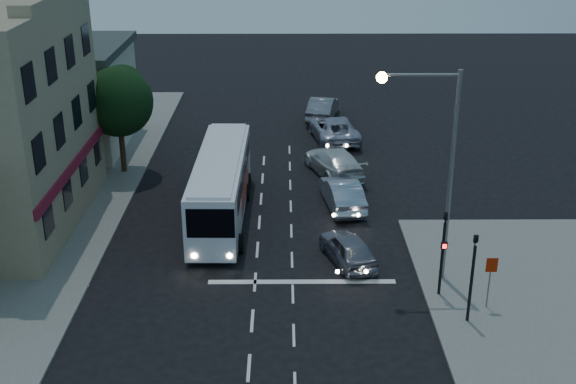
{
  "coord_description": "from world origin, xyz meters",
  "views": [
    {
      "loc": [
        1.25,
        -24.89,
        15.41
      ],
      "look_at": [
        1.43,
        6.69,
        2.2
      ],
      "focal_mm": 45.0,
      "sensor_mm": 36.0,
      "label": 1
    }
  ],
  "objects_px": {
    "car_extra": "(323,108)",
    "car_suv": "(348,248)",
    "streetlight": "(437,153)",
    "regulatory_sign": "(490,274)",
    "car_sedan_c": "(334,129)",
    "traffic_signal_main": "(443,244)",
    "traffic_signal_side": "(473,268)",
    "tour_bus": "(221,185)",
    "car_sedan_b": "(334,162)",
    "car_sedan_a": "(342,194)",
    "street_tree": "(118,99)"
  },
  "relations": [
    {
      "from": "street_tree",
      "to": "traffic_signal_main",
      "type": "bearing_deg",
      "value": -42.03
    },
    {
      "from": "car_suv",
      "to": "car_sedan_c",
      "type": "bearing_deg",
      "value": -108.92
    },
    {
      "from": "tour_bus",
      "to": "car_sedan_c",
      "type": "relative_size",
      "value": 1.9
    },
    {
      "from": "car_suv",
      "to": "streetlight",
      "type": "relative_size",
      "value": 0.44
    },
    {
      "from": "traffic_signal_side",
      "to": "streetlight",
      "type": "height_order",
      "value": "streetlight"
    },
    {
      "from": "car_suv",
      "to": "streetlight",
      "type": "height_order",
      "value": "streetlight"
    },
    {
      "from": "car_extra",
      "to": "street_tree",
      "type": "height_order",
      "value": "street_tree"
    },
    {
      "from": "regulatory_sign",
      "to": "car_sedan_c",
      "type": "bearing_deg",
      "value": 102.62
    },
    {
      "from": "car_suv",
      "to": "streetlight",
      "type": "distance_m",
      "value": 6.22
    },
    {
      "from": "traffic_signal_side",
      "to": "street_tree",
      "type": "distance_m",
      "value": 23.24
    },
    {
      "from": "traffic_signal_side",
      "to": "regulatory_sign",
      "type": "height_order",
      "value": "traffic_signal_side"
    },
    {
      "from": "car_suv",
      "to": "traffic_signal_main",
      "type": "height_order",
      "value": "traffic_signal_main"
    },
    {
      "from": "car_extra",
      "to": "car_suv",
      "type": "bearing_deg",
      "value": 101.45
    },
    {
      "from": "street_tree",
      "to": "streetlight",
      "type": "bearing_deg",
      "value": -39.51
    },
    {
      "from": "car_sedan_a",
      "to": "traffic_signal_main",
      "type": "distance_m",
      "value": 9.82
    },
    {
      "from": "car_sedan_b",
      "to": "car_extra",
      "type": "xyz_separation_m",
      "value": [
        -0.09,
        11.11,
        0.04
      ]
    },
    {
      "from": "traffic_signal_side",
      "to": "regulatory_sign",
      "type": "xyz_separation_m",
      "value": [
        1.0,
        0.96,
        -0.82
      ]
    },
    {
      "from": "car_sedan_b",
      "to": "regulatory_sign",
      "type": "bearing_deg",
      "value": 90.58
    },
    {
      "from": "car_sedan_c",
      "to": "traffic_signal_side",
      "type": "bearing_deg",
      "value": 91.55
    },
    {
      "from": "tour_bus",
      "to": "car_suv",
      "type": "bearing_deg",
      "value": -37.77
    },
    {
      "from": "car_sedan_b",
      "to": "streetlight",
      "type": "relative_size",
      "value": 0.6
    },
    {
      "from": "car_sedan_b",
      "to": "car_extra",
      "type": "height_order",
      "value": "car_extra"
    },
    {
      "from": "tour_bus",
      "to": "car_extra",
      "type": "height_order",
      "value": "tour_bus"
    },
    {
      "from": "traffic_signal_side",
      "to": "car_sedan_a",
      "type": "bearing_deg",
      "value": 109.86
    },
    {
      "from": "car_sedan_c",
      "to": "regulatory_sign",
      "type": "relative_size",
      "value": 2.63
    },
    {
      "from": "car_extra",
      "to": "regulatory_sign",
      "type": "height_order",
      "value": "regulatory_sign"
    },
    {
      "from": "regulatory_sign",
      "to": "car_sedan_b",
      "type": "bearing_deg",
      "value": 109.06
    },
    {
      "from": "streetlight",
      "to": "car_suv",
      "type": "bearing_deg",
      "value": 153.84
    },
    {
      "from": "car_sedan_a",
      "to": "streetlight",
      "type": "relative_size",
      "value": 0.52
    },
    {
      "from": "tour_bus",
      "to": "regulatory_sign",
      "type": "distance_m",
      "value": 14.27
    },
    {
      "from": "tour_bus",
      "to": "car_suv",
      "type": "relative_size",
      "value": 2.77
    },
    {
      "from": "tour_bus",
      "to": "car_extra",
      "type": "xyz_separation_m",
      "value": [
        5.99,
        17.16,
        -0.99
      ]
    },
    {
      "from": "tour_bus",
      "to": "car_sedan_b",
      "type": "xyz_separation_m",
      "value": [
        6.08,
        6.05,
        -1.03
      ]
    },
    {
      "from": "car_extra",
      "to": "traffic_signal_side",
      "type": "height_order",
      "value": "traffic_signal_side"
    },
    {
      "from": "car_suv",
      "to": "regulatory_sign",
      "type": "height_order",
      "value": "regulatory_sign"
    },
    {
      "from": "traffic_signal_side",
      "to": "regulatory_sign",
      "type": "distance_m",
      "value": 1.61
    },
    {
      "from": "car_sedan_c",
      "to": "streetlight",
      "type": "xyz_separation_m",
      "value": [
        2.77,
        -18.68,
        4.93
      ]
    },
    {
      "from": "car_sedan_b",
      "to": "car_sedan_c",
      "type": "distance_m",
      "value": 6.26
    },
    {
      "from": "car_suv",
      "to": "car_sedan_a",
      "type": "bearing_deg",
      "value": -109.3
    },
    {
      "from": "traffic_signal_side",
      "to": "streetlight",
      "type": "xyz_separation_m",
      "value": [
        -0.96,
        3.4,
        3.31
      ]
    },
    {
      "from": "car_sedan_c",
      "to": "car_extra",
      "type": "distance_m",
      "value": 4.89
    },
    {
      "from": "car_sedan_a",
      "to": "car_extra",
      "type": "xyz_separation_m",
      "value": [
        -0.23,
        15.87,
        0.06
      ]
    },
    {
      "from": "car_suv",
      "to": "car_sedan_b",
      "type": "xyz_separation_m",
      "value": [
        0.08,
        10.84,
        0.11
      ]
    },
    {
      "from": "car_extra",
      "to": "streetlight",
      "type": "bearing_deg",
      "value": 109.32
    },
    {
      "from": "traffic_signal_main",
      "to": "traffic_signal_side",
      "type": "xyz_separation_m",
      "value": [
        0.7,
        -1.98,
        0.0
      ]
    },
    {
      "from": "car_extra",
      "to": "street_tree",
      "type": "bearing_deg",
      "value": 52.55
    },
    {
      "from": "car_sedan_a",
      "to": "street_tree",
      "type": "height_order",
      "value": "street_tree"
    },
    {
      "from": "car_sedan_a",
      "to": "street_tree",
      "type": "xyz_separation_m",
      "value": [
        -12.51,
        5.15,
        3.73
      ]
    },
    {
      "from": "car_sedan_a",
      "to": "traffic_signal_main",
      "type": "xyz_separation_m",
      "value": [
        3.3,
        -9.1,
        1.65
      ]
    },
    {
      "from": "streetlight",
      "to": "regulatory_sign",
      "type": "bearing_deg",
      "value": -51.25
    }
  ]
}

